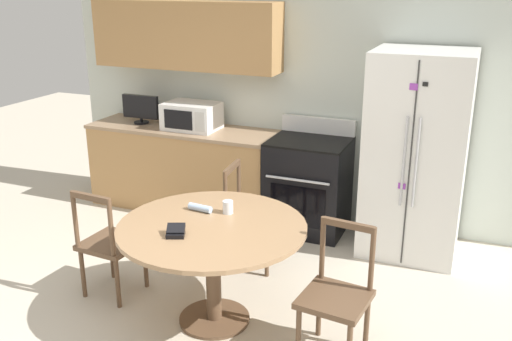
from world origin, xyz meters
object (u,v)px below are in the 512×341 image
dining_chair_right (336,296)px  dining_chair_far (250,218)px  candle_glass (228,208)px  microwave (192,116)px  wallet (176,232)px  dining_chair_left (110,244)px  oven_range (308,184)px  refrigerator (416,155)px  countertop_tv (141,108)px

dining_chair_right → dining_chair_far: same height
dining_chair_right → candle_glass: dining_chair_right is taller
microwave → wallet: 2.32m
dining_chair_left → wallet: 0.89m
microwave → candle_glass: size_ratio=5.80×
oven_range → microwave: (-1.28, 0.02, 0.57)m
dining_chair_right → wallet: 1.14m
refrigerator → oven_range: 1.10m
dining_chair_far → wallet: (-0.05, -1.15, 0.36)m
refrigerator → countertop_tv: bearing=178.4°
dining_chair_far → candle_glass: (0.11, -0.67, 0.37)m
countertop_tv → dining_chair_far: countertop_tv is taller
microwave → wallet: microwave is taller
refrigerator → wallet: size_ratio=11.21×
candle_glass → wallet: 0.51m
dining_chair_right → candle_glass: size_ratio=9.50×
dining_chair_right → candle_glass: bearing=-10.9°
oven_range → dining_chair_far: oven_range is taller
dining_chair_left → dining_chair_far: bearing=51.2°
countertop_tv → dining_chair_right: size_ratio=0.47×
refrigerator → candle_glass: bearing=-126.6°
dining_chair_right → dining_chair_left: same height
microwave → candle_glass: (1.16, -1.60, -0.23)m
countertop_tv → dining_chair_right: bearing=-35.0°
dining_chair_right → wallet: (-1.06, -0.20, 0.36)m
microwave → candle_glass: bearing=-54.0°
candle_glass → dining_chair_right: bearing=-17.1°
dining_chair_right → refrigerator: bearing=-91.0°
microwave → dining_chair_left: size_ratio=0.61×
dining_chair_right → wallet: bearing=17.0°
microwave → dining_chair_right: bearing=-42.3°
countertop_tv → wallet: (1.63, -2.08, -0.27)m
dining_chair_left → wallet: dining_chair_left is taller
wallet → candle_glass: bearing=71.7°
countertop_tv → candle_glass: countertop_tv is taller
dining_chair_right → countertop_tv: bearing=-28.8°
countertop_tv → dining_chair_left: countertop_tv is taller
microwave → dining_chair_left: bearing=-82.6°
dining_chair_far → candle_glass: 0.78m
refrigerator → candle_glass: (-1.13, -1.52, -0.11)m
dining_chair_right → oven_range: bearing=-61.1°
dining_chair_far → dining_chair_left: bearing=-48.3°
dining_chair_left → oven_range: bearing=63.7°
dining_chair_left → countertop_tv: bearing=119.4°
microwave → dining_chair_far: size_ratio=0.61×
oven_range → microwave: 1.41m
countertop_tv → candle_glass: bearing=-41.9°
refrigerator → dining_chair_left: size_ratio=2.03×
microwave → dining_chair_far: microwave is taller
oven_range → microwave: microwave is taller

